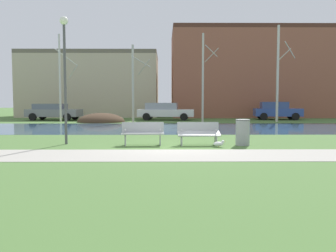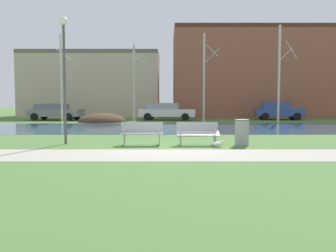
{
  "view_description": "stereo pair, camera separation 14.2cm",
  "coord_description": "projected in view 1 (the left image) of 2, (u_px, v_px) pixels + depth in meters",
  "views": [
    {
      "loc": [
        -0.21,
        -12.94,
        1.7
      ],
      "look_at": [
        -0.1,
        0.83,
        0.72
      ],
      "focal_mm": 38.51,
      "sensor_mm": 36.0,
      "label": 1
    },
    {
      "loc": [
        -0.07,
        -12.94,
        1.7
      ],
      "look_at": [
        -0.1,
        0.83,
        0.72
      ],
      "focal_mm": 38.51,
      "sensor_mm": 36.0,
      "label": 2
    }
  ],
  "objects": [
    {
      "name": "birch_center",
      "position": [
        278.0,
        73.0,
        28.27
      ],
      "size": [
        1.41,
        2.27,
        7.56
      ],
      "color": "beige",
      "rests_on": "ground"
    },
    {
      "name": "parked_hatch_third_blue",
      "position": [
        277.0,
        110.0,
        31.55
      ],
      "size": [
        4.17,
        2.28,
        1.57
      ],
      "color": "#2D4793",
      "rests_on": "ground"
    },
    {
      "name": "seagull",
      "position": [
        219.0,
        144.0,
        13.06
      ],
      "size": [
        0.44,
        0.16,
        0.26
      ],
      "color": "white",
      "rests_on": "ground"
    },
    {
      "name": "bench_right",
      "position": [
        199.0,
        133.0,
        13.67
      ],
      "size": [
        1.62,
        0.63,
        0.87
      ],
      "color": "#9EA0A3",
      "rests_on": "ground"
    },
    {
      "name": "streetlamp",
      "position": [
        65.0,
        58.0,
        13.78
      ],
      "size": [
        0.32,
        0.32,
        4.89
      ],
      "color": "#4C4C51",
      "rests_on": "ground"
    },
    {
      "name": "parked_sedan_second_white",
      "position": [
        165.0,
        111.0,
        31.08
      ],
      "size": [
        4.96,
        2.45,
        1.49
      ],
      "color": "silver",
      "rests_on": "ground"
    },
    {
      "name": "trash_bin",
      "position": [
        243.0,
        132.0,
        13.63
      ],
      "size": [
        0.55,
        0.55,
        0.98
      ],
      "color": "gray",
      "rests_on": "ground"
    },
    {
      "name": "building_brick_low",
      "position": [
        247.0,
        74.0,
        38.31
      ],
      "size": [
        16.0,
        8.89,
        8.92
      ],
      "color": "brown",
      "rests_on": "ground"
    },
    {
      "name": "parked_van_nearest_grey",
      "position": [
        53.0,
        111.0,
        30.93
      ],
      "size": [
        4.69,
        2.45,
        1.41
      ],
      "color": "slate",
      "rests_on": "ground"
    },
    {
      "name": "paved_path_strip",
      "position": [
        172.0,
        155.0,
        11.18
      ],
      "size": [
        60.0,
        2.46,
        0.01
      ],
      "primitive_type": "cube",
      "color": "#9E998E",
      "rests_on": "ground"
    },
    {
      "name": "building_beige_block",
      "position": [
        94.0,
        85.0,
        39.24
      ],
      "size": [
        13.92,
        8.79,
        6.67
      ],
      "color": "#BCAD8E",
      "rests_on": "ground"
    },
    {
      "name": "birch_left",
      "position": [
        134.0,
        82.0,
        28.1
      ],
      "size": [
        1.5,
        2.71,
        6.02
      ],
      "color": "#BCB7A8",
      "rests_on": "ground"
    },
    {
      "name": "birch_far_left",
      "position": [
        61.0,
        77.0,
        28.29
      ],
      "size": [
        1.55,
        2.91,
        6.87
      ],
      "color": "beige",
      "rests_on": "ground"
    },
    {
      "name": "ground_plane",
      "position": [
        168.0,
        127.0,
        23.0
      ],
      "size": [
        120.0,
        120.0,
        0.0
      ],
      "primitive_type": "plane",
      "color": "#476B33"
    },
    {
      "name": "bench_left",
      "position": [
        143.0,
        133.0,
        13.66
      ],
      "size": [
        1.62,
        0.63,
        0.87
      ],
      "color": "#9EA0A3",
      "rests_on": "ground"
    },
    {
      "name": "soil_mound",
      "position": [
        101.0,
        122.0,
        28.39
      ],
      "size": [
        3.74,
        3.55,
        1.43
      ],
      "primitive_type": "ellipsoid",
      "color": "#423021",
      "rests_on": "ground"
    },
    {
      "name": "birch_center_left",
      "position": [
        203.0,
        77.0,
        27.9
      ],
      "size": [
        1.28,
        2.28,
        6.87
      ],
      "color": "#BCB7A8",
      "rests_on": "ground"
    },
    {
      "name": "river_band",
      "position": [
        169.0,
        128.0,
        22.15
      ],
      "size": [
        80.0,
        8.69,
        0.01
      ],
      "primitive_type": "cube",
      "color": "#33516B",
      "rests_on": "ground"
    }
  ]
}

